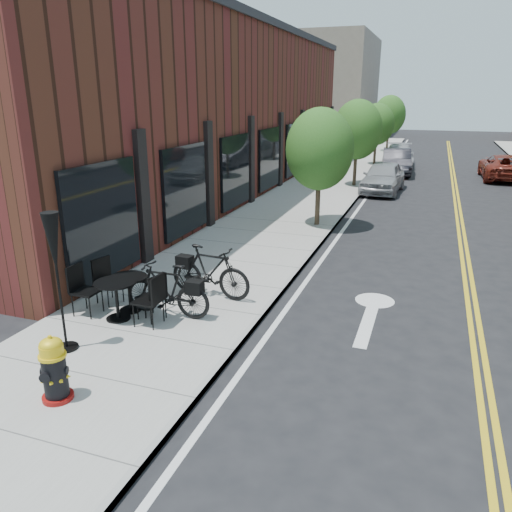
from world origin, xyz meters
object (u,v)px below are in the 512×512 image
at_px(patio_umbrella, 54,253).
at_px(parked_car_c, 398,156).
at_px(bicycle_right, 210,271).
at_px(fire_hydrant, 54,370).
at_px(parked_car_b, 396,162).
at_px(parked_car_a, 383,177).
at_px(parked_car_far, 504,167).
at_px(bicycle_left, 167,290).
at_px(bistro_set_c, 129,288).
at_px(bistro_set_b, 116,295).

bearing_deg(patio_umbrella, parked_car_c, 82.34).
bearing_deg(bicycle_right, fire_hydrant, 178.63).
bearing_deg(parked_car_b, fire_hydrant, -102.63).
relative_size(bicycle_right, parked_car_a, 0.47).
bearing_deg(parked_car_c, parked_car_far, -34.71).
distance_m(fire_hydrant, bicycle_left, 3.07).
height_order(fire_hydrant, bistro_set_c, fire_hydrant).
relative_size(patio_umbrella, parked_car_far, 0.51).
bearing_deg(parked_car_a, fire_hydrant, -94.98).
distance_m(bicycle_left, bistro_set_c, 0.84).
xyz_separation_m(bicycle_left, bistro_set_c, (-0.84, -0.05, -0.07)).
relative_size(bistro_set_c, parked_car_a, 0.44).
height_order(bistro_set_b, parked_car_b, parked_car_b).
distance_m(fire_hydrant, parked_car_c, 27.78).
distance_m(bistro_set_b, bistro_set_c, 0.43).
distance_m(bistro_set_c, parked_car_far, 23.02).
bearing_deg(bistro_set_c, bicycle_right, 62.79).
bearing_deg(bicycle_right, bicycle_left, 167.00).
bearing_deg(fire_hydrant, parked_car_c, 62.52).
distance_m(fire_hydrant, bicycle_right, 4.27).
xyz_separation_m(parked_car_a, parked_car_c, (0.00, 9.21, -0.04)).
xyz_separation_m(bicycle_right, parked_car_far, (7.78, 19.96, -0.04)).
xyz_separation_m(parked_car_b, parked_car_far, (5.46, -0.02, -0.05)).
relative_size(bicycle_right, patio_umbrella, 0.79).
bearing_deg(fire_hydrant, bicycle_left, 66.10).
distance_m(bicycle_left, patio_umbrella, 2.37).
xyz_separation_m(patio_umbrella, parked_car_far, (9.16, 22.94, -1.20)).
xyz_separation_m(parked_car_b, parked_car_c, (-0.14, 3.42, -0.05)).
distance_m(patio_umbrella, parked_car_c, 26.64).
height_order(bicycle_left, patio_umbrella, patio_umbrella).
xyz_separation_m(bicycle_left, bicycle_right, (0.39, 1.17, 0.02)).
bearing_deg(bistro_set_b, bicycle_left, 29.89).
bearing_deg(patio_umbrella, parked_car_a, 78.32).
height_order(bicycle_right, bistro_set_c, bicycle_right).
bearing_deg(parked_car_a, parked_car_far, 49.06).
bearing_deg(bistro_set_b, patio_umbrella, -96.35).
height_order(bicycle_left, parked_car_c, parked_car_c).
bearing_deg(patio_umbrella, bicycle_left, 61.20).
relative_size(bistro_set_c, parked_car_far, 0.38).
height_order(bistro_set_c, parked_car_c, parked_car_c).
relative_size(bistro_set_b, patio_umbrella, 0.77).
height_order(parked_car_b, parked_car_far, parked_car_b).
distance_m(patio_umbrella, parked_car_b, 23.28).
bearing_deg(patio_umbrella, bistro_set_c, 85.12).
xyz_separation_m(bistro_set_b, parked_car_a, (3.40, 15.85, 0.06)).
bearing_deg(parked_car_b, parked_car_a, -97.45).
relative_size(bicycle_right, bistro_set_c, 1.05).
distance_m(fire_hydrant, bistro_set_b, 2.69).
relative_size(bistro_set_c, parked_car_c, 0.40).
xyz_separation_m(bistro_set_b, parked_car_b, (3.54, 21.64, 0.07)).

